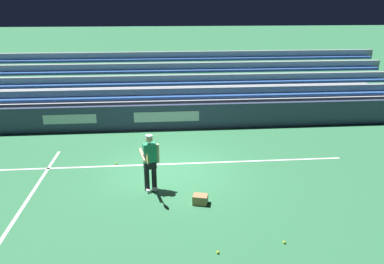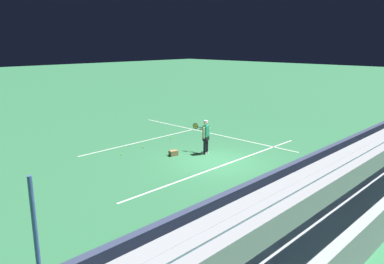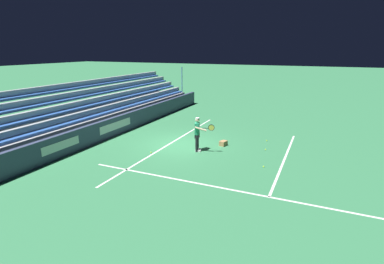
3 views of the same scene
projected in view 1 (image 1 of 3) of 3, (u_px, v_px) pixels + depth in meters
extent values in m
plane|color=#337A4C|center=(172.00, 170.00, 12.36)|extent=(160.00, 160.00, 0.00)
cube|color=white|center=(171.00, 164.00, 12.83)|extent=(12.00, 0.10, 0.01)
cube|color=#384260|center=(168.00, 117.00, 16.20)|extent=(23.06, 0.24, 1.10)
cube|color=silver|center=(167.00, 117.00, 16.06)|extent=(2.80, 0.01, 0.44)
cube|color=silver|center=(70.00, 119.00, 15.72)|extent=(2.20, 0.01, 0.40)
cube|color=#9EA3A8|center=(167.00, 104.00, 18.27)|extent=(21.91, 3.20, 1.10)
cube|color=#2D5BAD|center=(167.00, 97.00, 16.94)|extent=(21.47, 0.40, 0.12)
cube|color=#9EA3A8|center=(167.00, 93.00, 17.15)|extent=(21.91, 0.24, 0.45)
cube|color=#2D5BAD|center=(166.00, 84.00, 17.54)|extent=(21.47, 0.40, 0.12)
cube|color=#9EA3A8|center=(166.00, 80.00, 17.76)|extent=(21.91, 0.24, 0.45)
cube|color=#2D5BAD|center=(166.00, 71.00, 18.15)|extent=(21.47, 0.40, 0.12)
cube|color=#9EA3A8|center=(165.00, 68.00, 18.36)|extent=(21.91, 0.24, 0.45)
cube|color=#2D5BAD|center=(165.00, 60.00, 18.75)|extent=(21.47, 0.40, 0.12)
cube|color=#9EA3A8|center=(165.00, 56.00, 18.97)|extent=(21.91, 0.24, 0.45)
cylinder|color=black|center=(154.00, 176.00, 10.97)|extent=(0.15, 0.15, 0.88)
cylinder|color=black|center=(147.00, 177.00, 10.90)|extent=(0.15, 0.15, 0.88)
cube|color=white|center=(155.00, 189.00, 11.05)|extent=(0.18, 0.30, 0.09)
cube|color=white|center=(148.00, 190.00, 10.97)|extent=(0.18, 0.30, 0.09)
cube|color=black|center=(150.00, 165.00, 10.81)|extent=(0.39, 0.30, 0.20)
cube|color=#239366|center=(150.00, 153.00, 10.69)|extent=(0.40, 0.30, 0.58)
sphere|color=beige|center=(149.00, 139.00, 10.54)|extent=(0.21, 0.21, 0.21)
cylinder|color=white|center=(149.00, 136.00, 10.51)|extent=(0.20, 0.20, 0.05)
cylinder|color=beige|center=(158.00, 153.00, 10.79)|extent=(0.09, 0.09, 0.56)
cylinder|color=beige|center=(143.00, 155.00, 10.42)|extent=(0.25, 0.59, 0.24)
cylinder|color=black|center=(145.00, 157.00, 10.19)|extent=(0.11, 0.30, 0.03)
torus|color=black|center=(147.00, 159.00, 9.93)|extent=(0.11, 0.31, 0.31)
cylinder|color=#D6D14C|center=(147.00, 159.00, 9.93)|extent=(0.08, 0.26, 0.27)
cube|color=#A87F51|center=(200.00, 199.00, 10.27)|extent=(0.46, 0.39, 0.26)
sphere|color=#CCE533|center=(116.00, 163.00, 12.80)|extent=(0.07, 0.07, 0.07)
sphere|color=#CCE533|center=(218.00, 252.00, 8.24)|extent=(0.07, 0.07, 0.07)
sphere|color=#CCE533|center=(284.00, 242.00, 8.59)|extent=(0.07, 0.07, 0.07)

